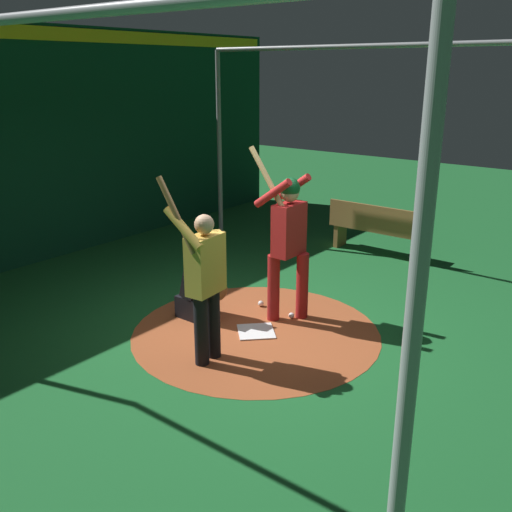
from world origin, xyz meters
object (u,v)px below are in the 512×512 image
batter (288,235)px  catcher (200,290)px  baseball_0 (261,303)px  visitor (205,279)px  baseball_1 (292,315)px  bench (376,229)px  home_plate (256,331)px

batter → catcher: size_ratio=2.31×
baseball_0 → visitor: bearing=-74.3°
batter → baseball_1: batter is taller
bench → baseball_0: size_ratio=22.24×
batter → catcher: bearing=-144.5°
home_plate → batter: size_ratio=0.20×
visitor → baseball_0: size_ratio=26.76×
home_plate → batter: 1.20m
home_plate → baseball_0: (-0.42, 0.64, 0.03)m
home_plate → baseball_1: 0.59m
catcher → baseball_1: bearing=34.7°
home_plate → batter: batter is taller
visitor → catcher: bearing=132.0°
catcher → bench: (0.56, 3.65, 0.09)m
batter → visitor: (-0.05, -1.40, -0.15)m
visitor → baseball_0: visitor is taller
batter → baseball_1: 1.04m
home_plate → baseball_0: size_ratio=5.68×
visitor → bench: visitor is taller
batter → catcher: (-0.88, -0.63, -0.72)m
catcher → baseball_0: size_ratio=12.38×
home_plate → baseball_1: bearing=78.9°
home_plate → baseball_1: baseball_1 is taller
home_plate → baseball_1: (0.11, 0.57, 0.03)m
home_plate → batter: bearing=84.6°
catcher → bench: 3.70m
home_plate → catcher: (-0.83, -0.07, 0.34)m
bench → baseball_1: bearing=-82.9°
baseball_0 → bench: bearing=86.9°
visitor → baseball_0: 1.78m
baseball_0 → baseball_1: size_ratio=1.00×
visitor → batter: bearing=82.9°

